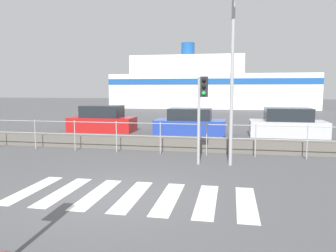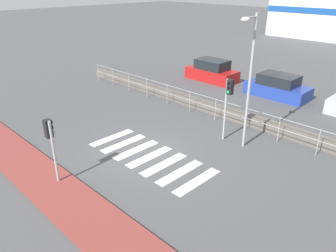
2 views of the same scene
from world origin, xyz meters
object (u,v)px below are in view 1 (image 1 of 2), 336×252
at_px(traffic_light_far, 202,100).
at_px(parked_car_red, 102,120).
at_px(parked_car_silver, 288,124).
at_px(ferry_boat, 206,86).
at_px(streetlamp, 233,56).
at_px(parked_car_blue, 190,123).

bearing_deg(traffic_light_far, parked_car_red, 131.31).
distance_m(traffic_light_far, parked_car_silver, 8.80).
relative_size(ferry_boat, parked_car_silver, 6.68).
distance_m(streetlamp, parked_car_red, 11.35).
height_order(traffic_light_far, parked_car_red, traffic_light_far).
relative_size(parked_car_red, parked_car_silver, 0.98).
height_order(ferry_boat, parked_car_blue, ferry_boat).
distance_m(traffic_light_far, ferry_boat, 34.19).
xyz_separation_m(traffic_light_far, parked_car_blue, (-1.36, 7.67, -1.57)).
xyz_separation_m(parked_car_red, parked_car_silver, (10.76, 0.00, -0.02)).
relative_size(ferry_boat, parked_car_blue, 6.67).
bearing_deg(traffic_light_far, streetlamp, -6.25).
bearing_deg(traffic_light_far, parked_car_blue, 100.03).
bearing_deg(parked_car_silver, traffic_light_far, -117.66).
bearing_deg(ferry_boat, traffic_light_far, -85.92).
distance_m(streetlamp, ferry_boat, 34.38).
height_order(parked_car_red, parked_car_blue, parked_car_red).
bearing_deg(traffic_light_far, parked_car_silver, 62.34).
relative_size(parked_car_blue, parked_car_silver, 1.00).
xyz_separation_m(streetlamp, parked_car_silver, (3.04, 7.78, -2.99)).
bearing_deg(ferry_boat, parked_car_red, -99.26).
relative_size(traffic_light_far, parked_car_red, 0.76).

